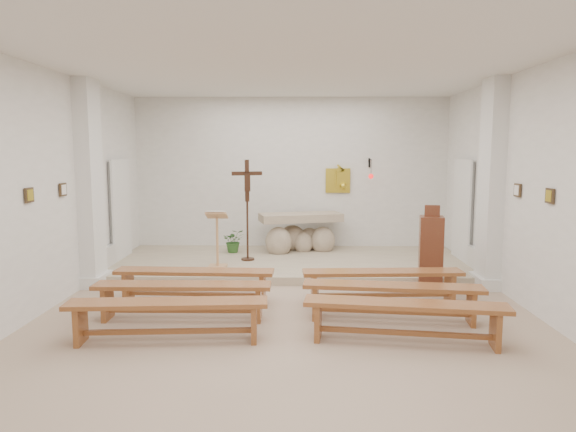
{
  "coord_description": "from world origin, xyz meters",
  "views": [
    {
      "loc": [
        0.13,
        -6.6,
        2.3
      ],
      "look_at": [
        -0.01,
        1.6,
        1.27
      ],
      "focal_mm": 32.0,
      "sensor_mm": 36.0,
      "label": 1
    }
  ],
  "objects_px": {
    "altar": "(300,235)",
    "bench_left_second": "(183,293)",
    "bench_right_second": "(392,294)",
    "bench_right_third": "(405,313)",
    "bench_left_front": "(195,278)",
    "donation_pedestal": "(431,252)",
    "crucifix_stand": "(247,203)",
    "bench_right_front": "(382,279)",
    "bench_left_third": "(168,311)",
    "lectern": "(217,239)"
  },
  "relations": [
    {
      "from": "altar",
      "to": "bench_left_second",
      "type": "height_order",
      "value": "altar"
    },
    {
      "from": "bench_right_second",
      "to": "bench_right_third",
      "type": "bearing_deg",
      "value": -83.74
    },
    {
      "from": "altar",
      "to": "bench_left_front",
      "type": "bearing_deg",
      "value": -129.94
    },
    {
      "from": "altar",
      "to": "donation_pedestal",
      "type": "xyz_separation_m",
      "value": [
        2.19,
        -2.5,
        0.13
      ]
    },
    {
      "from": "crucifix_stand",
      "to": "bench_right_front",
      "type": "height_order",
      "value": "crucifix_stand"
    },
    {
      "from": "altar",
      "to": "bench_left_second",
      "type": "bearing_deg",
      "value": -125.4
    },
    {
      "from": "crucifix_stand",
      "to": "bench_right_second",
      "type": "xyz_separation_m",
      "value": [
        2.28,
        -3.23,
        -0.92
      ]
    },
    {
      "from": "bench_left_front",
      "to": "bench_right_third",
      "type": "xyz_separation_m",
      "value": [
        2.86,
        -1.65,
        0.0
      ]
    },
    {
      "from": "bench_left_second",
      "to": "bench_right_second",
      "type": "distance_m",
      "value": 2.86
    },
    {
      "from": "crucifix_stand",
      "to": "bench_left_third",
      "type": "distance_m",
      "value": 4.2
    },
    {
      "from": "bench_right_front",
      "to": "donation_pedestal",
      "type": "bearing_deg",
      "value": 40.12
    },
    {
      "from": "altar",
      "to": "donation_pedestal",
      "type": "height_order",
      "value": "donation_pedestal"
    },
    {
      "from": "bench_right_second",
      "to": "bench_right_third",
      "type": "height_order",
      "value": "same"
    },
    {
      "from": "crucifix_stand",
      "to": "bench_left_second",
      "type": "bearing_deg",
      "value": -117.6
    },
    {
      "from": "crucifix_stand",
      "to": "bench_left_third",
      "type": "xyz_separation_m",
      "value": [
        -0.58,
        -4.05,
        -0.92
      ]
    },
    {
      "from": "bench_left_front",
      "to": "bench_right_third",
      "type": "relative_size",
      "value": 0.99
    },
    {
      "from": "crucifix_stand",
      "to": "bench_left_third",
      "type": "height_order",
      "value": "crucifix_stand"
    },
    {
      "from": "lectern",
      "to": "bench_left_second",
      "type": "height_order",
      "value": "lectern"
    },
    {
      "from": "bench_left_front",
      "to": "donation_pedestal",
      "type": "bearing_deg",
      "value": 15.26
    },
    {
      "from": "donation_pedestal",
      "to": "bench_right_second",
      "type": "relative_size",
      "value": 0.58
    },
    {
      "from": "crucifix_stand",
      "to": "donation_pedestal",
      "type": "relative_size",
      "value": 1.41
    },
    {
      "from": "bench_right_front",
      "to": "bench_right_second",
      "type": "relative_size",
      "value": 1.0
    },
    {
      "from": "bench_left_front",
      "to": "bench_right_second",
      "type": "height_order",
      "value": "same"
    },
    {
      "from": "crucifix_stand",
      "to": "donation_pedestal",
      "type": "xyz_separation_m",
      "value": [
        3.23,
        -1.52,
        -0.68
      ]
    },
    {
      "from": "bench_left_second",
      "to": "bench_right_third",
      "type": "relative_size",
      "value": 0.99
    },
    {
      "from": "lectern",
      "to": "bench_right_front",
      "type": "distance_m",
      "value": 3.29
    },
    {
      "from": "bench_left_second",
      "to": "bench_right_front",
      "type": "bearing_deg",
      "value": 15.92
    },
    {
      "from": "altar",
      "to": "bench_right_third",
      "type": "height_order",
      "value": "altar"
    },
    {
      "from": "crucifix_stand",
      "to": "bench_left_front",
      "type": "distance_m",
      "value": 2.64
    },
    {
      "from": "lectern",
      "to": "bench_left_second",
      "type": "bearing_deg",
      "value": -90.72
    },
    {
      "from": "bench_left_third",
      "to": "donation_pedestal",
      "type": "bearing_deg",
      "value": 29.92
    },
    {
      "from": "donation_pedestal",
      "to": "lectern",
      "type": "bearing_deg",
      "value": 176.87
    },
    {
      "from": "altar",
      "to": "bench_left_third",
      "type": "xyz_separation_m",
      "value": [
        -1.62,
        -5.02,
        -0.11
      ]
    },
    {
      "from": "crucifix_stand",
      "to": "bench_left_second",
      "type": "xyz_separation_m",
      "value": [
        -0.58,
        -3.23,
        -0.92
      ]
    },
    {
      "from": "lectern",
      "to": "donation_pedestal",
      "type": "relative_size",
      "value": 0.77
    },
    {
      "from": "bench_right_front",
      "to": "crucifix_stand",
      "type": "bearing_deg",
      "value": 130.8
    },
    {
      "from": "crucifix_stand",
      "to": "bench_right_third",
      "type": "bearing_deg",
      "value": -78.03
    },
    {
      "from": "altar",
      "to": "bench_right_third",
      "type": "xyz_separation_m",
      "value": [
        1.24,
        -5.02,
        -0.11
      ]
    },
    {
      "from": "bench_left_front",
      "to": "bench_left_second",
      "type": "height_order",
      "value": "same"
    },
    {
      "from": "bench_left_second",
      "to": "bench_right_third",
      "type": "xyz_separation_m",
      "value": [
        2.86,
        -0.82,
        0.0
      ]
    },
    {
      "from": "bench_right_third",
      "to": "bench_left_second",
      "type": "bearing_deg",
      "value": 171.56
    },
    {
      "from": "bench_left_second",
      "to": "bench_right_second",
      "type": "height_order",
      "value": "same"
    },
    {
      "from": "lectern",
      "to": "crucifix_stand",
      "type": "height_order",
      "value": "crucifix_stand"
    },
    {
      "from": "altar",
      "to": "bench_right_third",
      "type": "relative_size",
      "value": 0.76
    },
    {
      "from": "bench_left_second",
      "to": "crucifix_stand",
      "type": "bearing_deg",
      "value": 79.63
    },
    {
      "from": "bench_left_second",
      "to": "bench_right_second",
      "type": "xyz_separation_m",
      "value": [
        2.86,
        0.0,
        0.0
      ]
    },
    {
      "from": "lectern",
      "to": "bench_left_third",
      "type": "xyz_separation_m",
      "value": [
        -0.08,
        -3.38,
        -0.3
      ]
    },
    {
      "from": "lectern",
      "to": "donation_pedestal",
      "type": "height_order",
      "value": "donation_pedestal"
    },
    {
      "from": "donation_pedestal",
      "to": "bench_left_front",
      "type": "height_order",
      "value": "donation_pedestal"
    },
    {
      "from": "bench_right_second",
      "to": "crucifix_stand",
      "type": "bearing_deg",
      "value": 131.48
    }
  ]
}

